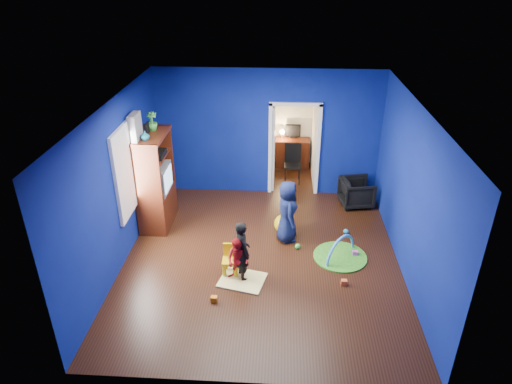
# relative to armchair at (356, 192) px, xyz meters

# --- Properties ---
(floor) EXTENTS (5.00, 5.50, 0.01)m
(floor) POSITION_rel_armchair_xyz_m (-2.01, -2.20, -0.31)
(floor) COLOR black
(floor) RESTS_ON ground
(ceiling) EXTENTS (5.00, 5.50, 0.01)m
(ceiling) POSITION_rel_armchair_xyz_m (-2.01, -2.20, 2.59)
(ceiling) COLOR white
(ceiling) RESTS_ON wall_back
(wall_back) EXTENTS (5.00, 0.02, 2.90)m
(wall_back) POSITION_rel_armchair_xyz_m (-2.01, 0.55, 1.14)
(wall_back) COLOR navy
(wall_back) RESTS_ON floor
(wall_front) EXTENTS (5.00, 0.02, 2.90)m
(wall_front) POSITION_rel_armchair_xyz_m (-2.01, -4.95, 1.14)
(wall_front) COLOR navy
(wall_front) RESTS_ON floor
(wall_left) EXTENTS (0.02, 5.50, 2.90)m
(wall_left) POSITION_rel_armchair_xyz_m (-4.51, -2.20, 1.14)
(wall_left) COLOR navy
(wall_left) RESTS_ON floor
(wall_right) EXTENTS (0.02, 5.50, 2.90)m
(wall_right) POSITION_rel_armchair_xyz_m (0.49, -2.20, 1.14)
(wall_right) COLOR navy
(wall_right) RESTS_ON floor
(alcove) EXTENTS (1.00, 1.75, 2.50)m
(alcove) POSITION_rel_armchair_xyz_m (-1.41, 1.42, 0.94)
(alcove) COLOR silver
(alcove) RESTS_ON floor
(armchair) EXTENTS (0.79, 0.77, 0.63)m
(armchair) POSITION_rel_armchair_xyz_m (0.00, 0.00, 0.00)
(armchair) COLOR black
(armchair) RESTS_ON floor
(child_black) EXTENTS (0.42, 0.48, 1.11)m
(child_black) POSITION_rel_armchair_xyz_m (-2.31, -2.75, 0.24)
(child_black) COLOR black
(child_black) RESTS_ON floor
(child_navy) EXTENTS (0.51, 0.68, 1.25)m
(child_navy) POSITION_rel_armchair_xyz_m (-1.55, -1.49, 0.31)
(child_navy) COLOR #0F1237
(child_navy) RESTS_ON floor
(toddler_red) EXTENTS (0.51, 0.48, 0.84)m
(toddler_red) POSITION_rel_armchair_xyz_m (-2.38, -2.85, 0.11)
(toddler_red) COLOR #B01612
(toddler_red) RESTS_ON floor
(vase) EXTENTS (0.21, 0.21, 0.17)m
(vase) POSITION_rel_armchair_xyz_m (-4.21, -1.31, 1.73)
(vase) COLOR #0C6167
(vase) RESTS_ON tv_armoire
(potted_plant) EXTENTS (0.22, 0.22, 0.36)m
(potted_plant) POSITION_rel_armchair_xyz_m (-4.21, -0.79, 1.83)
(potted_plant) COLOR green
(potted_plant) RESTS_ON tv_armoire
(tv_armoire) EXTENTS (0.58, 1.14, 1.96)m
(tv_armoire) POSITION_rel_armchair_xyz_m (-4.21, -1.01, 0.67)
(tv_armoire) COLOR #390D09
(tv_armoire) RESTS_ON floor
(crt_tv) EXTENTS (0.46, 0.70, 0.54)m
(crt_tv) POSITION_rel_armchair_xyz_m (-4.17, -1.01, 0.71)
(crt_tv) COLOR silver
(crt_tv) RESTS_ON tv_armoire
(yellow_blanket) EXTENTS (0.87, 0.76, 0.03)m
(yellow_blanket) POSITION_rel_armchair_xyz_m (-2.31, -2.85, -0.30)
(yellow_blanket) COLOR #F2E07A
(yellow_blanket) RESTS_ON floor
(hopper_ball) EXTENTS (0.40, 0.40, 0.40)m
(hopper_ball) POSITION_rel_armchair_xyz_m (-1.60, -1.24, -0.11)
(hopper_ball) COLOR yellow
(hopper_ball) RESTS_ON floor
(kid_chair) EXTENTS (0.29, 0.29, 0.50)m
(kid_chair) POSITION_rel_armchair_xyz_m (-2.53, -2.65, -0.06)
(kid_chair) COLOR yellow
(kid_chair) RESTS_ON floor
(play_mat) EXTENTS (0.99, 0.99, 0.03)m
(play_mat) POSITION_rel_armchair_xyz_m (-0.55, -2.05, -0.30)
(play_mat) COLOR #4CA124
(play_mat) RESTS_ON floor
(toy_arch) EXTENTS (0.61, 0.71, 0.88)m
(toy_arch) POSITION_rel_armchair_xyz_m (-0.55, -2.05, -0.29)
(toy_arch) COLOR #3F8CD8
(toy_arch) RESTS_ON floor
(window_left) EXTENTS (0.03, 0.95, 1.55)m
(window_left) POSITION_rel_armchair_xyz_m (-4.49, -1.85, 1.24)
(window_left) COLOR white
(window_left) RESTS_ON wall_left
(curtain) EXTENTS (0.14, 0.42, 2.40)m
(curtain) POSITION_rel_armchair_xyz_m (-4.38, -1.30, 0.94)
(curtain) COLOR slate
(curtain) RESTS_ON floor
(doorway) EXTENTS (1.16, 0.10, 2.10)m
(doorway) POSITION_rel_armchair_xyz_m (-1.41, 0.55, 0.74)
(doorway) COLOR white
(doorway) RESTS_ON floor
(study_desk) EXTENTS (0.88, 0.44, 0.75)m
(study_desk) POSITION_rel_armchair_xyz_m (-1.41, 2.06, 0.06)
(study_desk) COLOR #3D140A
(study_desk) RESTS_ON floor
(desk_monitor) EXTENTS (0.40, 0.05, 0.32)m
(desk_monitor) POSITION_rel_armchair_xyz_m (-1.41, 2.18, 0.64)
(desk_monitor) COLOR black
(desk_monitor) RESTS_ON study_desk
(desk_lamp) EXTENTS (0.14, 0.14, 0.14)m
(desk_lamp) POSITION_rel_armchair_xyz_m (-1.69, 2.12, 0.62)
(desk_lamp) COLOR #FFD88C
(desk_lamp) RESTS_ON study_desk
(folding_chair) EXTENTS (0.40, 0.40, 0.92)m
(folding_chair) POSITION_rel_armchair_xyz_m (-1.41, 1.10, 0.15)
(folding_chair) COLOR black
(folding_chair) RESTS_ON floor
(book_shelf) EXTENTS (0.88, 0.24, 0.04)m
(book_shelf) POSITION_rel_armchair_xyz_m (-1.41, 2.17, 1.71)
(book_shelf) COLOR white
(book_shelf) RESTS_ON study_desk
(toy_0) EXTENTS (0.10, 0.08, 0.10)m
(toy_0) POSITION_rel_armchair_xyz_m (-0.57, -2.85, -0.26)
(toy_0) COLOR #E55A26
(toy_0) RESTS_ON floor
(toy_1) EXTENTS (0.11, 0.11, 0.11)m
(toy_1) POSITION_rel_armchair_xyz_m (-0.35, -1.23, -0.26)
(toy_1) COLOR #249DCC
(toy_1) RESTS_ON floor
(toy_2) EXTENTS (0.10, 0.08, 0.10)m
(toy_2) POSITION_rel_armchair_xyz_m (-2.72, -3.40, -0.26)
(toy_2) COLOR orange
(toy_2) RESTS_ON floor
(toy_3) EXTENTS (0.11, 0.11, 0.11)m
(toy_3) POSITION_rel_armchair_xyz_m (-1.33, -1.81, -0.26)
(toy_3) COLOR green
(toy_3) RESTS_ON floor
(toy_4) EXTENTS (0.10, 0.08, 0.10)m
(toy_4) POSITION_rel_armchair_xyz_m (-0.27, -1.98, -0.26)
(toy_4) COLOR #DA51B7
(toy_4) RESTS_ON floor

